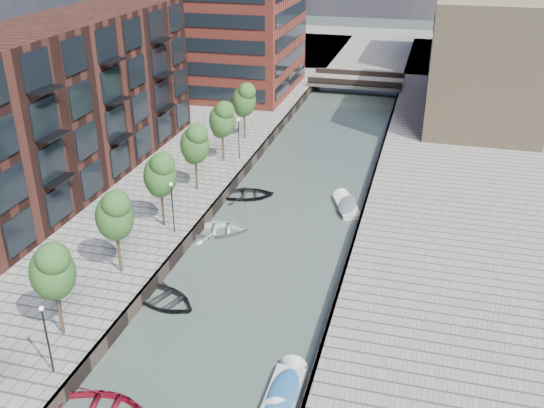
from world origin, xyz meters
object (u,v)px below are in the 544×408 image
at_px(bridge, 357,81).
at_px(tree_2, 114,214).
at_px(tree_6, 244,99).
at_px(sloop_4, 247,197).
at_px(motorboat_3, 285,391).
at_px(tree_4, 195,143).
at_px(motorboat_4, 346,205).
at_px(tree_3, 160,173).
at_px(car, 440,116).
at_px(tree_1, 52,269).
at_px(sloop_3, 218,233).
at_px(sloop_0, 163,302).
at_px(tree_5, 222,118).

distance_m(bridge, tree_2, 54.81).
height_order(tree_6, sloop_4, tree_6).
xyz_separation_m(bridge, motorboat_3, (4.77, -61.44, -1.19)).
bearing_deg(tree_6, sloop_4, -71.86).
bearing_deg(tree_2, motorboat_3, -29.27).
distance_m(bridge, tree_4, 41.08).
height_order(tree_6, motorboat_4, tree_6).
bearing_deg(tree_3, bridge, 79.75).
xyz_separation_m(tree_2, tree_4, (0.00, 14.00, 0.00)).
distance_m(sloop_4, car, 28.44).
bearing_deg(tree_2, tree_4, 90.00).
distance_m(tree_3, tree_4, 7.00).
bearing_deg(tree_1, motorboat_4, 60.57).
bearing_deg(tree_4, sloop_4, 21.05).
relative_size(sloop_3, car, 1.15).
xyz_separation_m(bridge, tree_2, (-8.50, -54.00, 3.92)).
bearing_deg(car, sloop_0, -128.16).
distance_m(tree_1, car, 50.30).
distance_m(tree_1, tree_5, 28.00).
bearing_deg(bridge, tree_3, -100.25).
distance_m(tree_2, car, 44.00).
bearing_deg(car, tree_4, -144.80).
relative_size(bridge, tree_6, 2.18).
height_order(tree_3, motorboat_4, tree_3).
height_order(tree_2, tree_6, same).
xyz_separation_m(tree_4, tree_6, (0.00, 14.00, 0.00)).
height_order(tree_5, sloop_3, tree_5).
bearing_deg(tree_3, tree_4, 90.00).
relative_size(tree_6, car, 1.36).
bearing_deg(motorboat_3, sloop_0, 147.91).
xyz_separation_m(tree_1, motorboat_4, (12.90, 22.87, -5.12)).
bearing_deg(sloop_4, motorboat_3, -175.73).
relative_size(tree_2, car, 1.36).
distance_m(tree_4, sloop_0, 16.66).
height_order(tree_2, motorboat_4, tree_2).
bearing_deg(sloop_3, motorboat_4, -71.58).
bearing_deg(motorboat_4, bridge, 96.58).
relative_size(tree_3, tree_6, 1.00).
distance_m(tree_3, sloop_0, 10.55).
relative_size(bridge, tree_1, 2.18).
bearing_deg(car, sloop_3, -133.97).
xyz_separation_m(tree_1, tree_6, (0.00, 35.00, 0.00)).
relative_size(tree_5, car, 1.36).
bearing_deg(tree_5, tree_1, -90.00).
distance_m(tree_2, motorboat_3, 16.05).
bearing_deg(motorboat_3, tree_5, 115.02).
xyz_separation_m(tree_1, tree_4, (0.00, 21.00, 0.00)).
xyz_separation_m(bridge, sloop_4, (-4.43, -38.43, -1.39)).
xyz_separation_m(tree_2, tree_3, (0.00, 7.00, 0.00)).
bearing_deg(tree_6, motorboat_3, -69.47).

